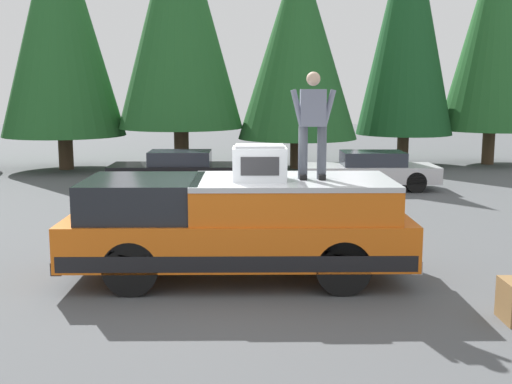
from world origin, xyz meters
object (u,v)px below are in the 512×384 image
at_px(compressor_unit, 260,163).
at_px(parked_car_silver, 370,170).
at_px(pickup_truck, 238,226).
at_px(person_on_truck_bed, 313,122).
at_px(parked_car_black, 178,170).

height_order(compressor_unit, parked_car_silver, compressor_unit).
xyz_separation_m(pickup_truck, parked_car_silver, (9.31, -3.90, -0.29)).
bearing_deg(pickup_truck, parked_car_silver, -22.75).
relative_size(compressor_unit, person_on_truck_bed, 0.50).
bearing_deg(person_on_truck_bed, pickup_truck, 87.97).
xyz_separation_m(parked_car_silver, parked_car_black, (0.26, 5.93, 0.00)).
distance_m(pickup_truck, compressor_unit, 1.12).
height_order(compressor_unit, parked_car_black, compressor_unit).
height_order(pickup_truck, parked_car_silver, pickup_truck).
relative_size(parked_car_silver, parked_car_black, 1.00).
height_order(pickup_truck, compressor_unit, compressor_unit).
bearing_deg(pickup_truck, compressor_unit, -116.84).
height_order(pickup_truck, person_on_truck_bed, person_on_truck_bed).
xyz_separation_m(compressor_unit, person_on_truck_bed, (0.13, -0.84, 0.62)).
distance_m(person_on_truck_bed, parked_car_silver, 9.94).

